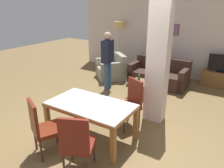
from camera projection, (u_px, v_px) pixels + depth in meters
The scene contains 14 objects.
ground_plane at pixel (92, 137), 4.24m from camera, with size 18.00×18.00×0.00m, color brown.
back_wall at pixel (173, 37), 7.38m from camera, with size 7.20×0.09×2.70m.
divider_pillar at pixel (158, 60), 4.45m from camera, with size 0.42×0.30×2.70m.
dining_table at pixel (91, 111), 4.03m from camera, with size 1.58×0.90×0.72m.
dining_chair_near_right at pixel (77, 142), 3.18m from camera, with size 0.61×0.61×1.00m.
dining_chair_far_right at pixel (130, 101), 4.49m from camera, with size 0.61×0.61×1.00m.
dining_chair_near_left at pixel (42, 126), 3.60m from camera, with size 0.61×0.61×1.00m.
sofa at pixel (159, 76), 6.85m from camera, with size 1.76×0.86×0.81m.
armchair at pixel (112, 70), 7.43m from camera, with size 1.23×1.23×0.82m.
coffee_table at pixel (142, 89), 6.07m from camera, with size 0.69×0.59×0.39m.
bottle at pixel (139, 80), 5.88m from camera, with size 0.07×0.07×0.26m.
tv_stand at pixel (222, 79), 6.68m from camera, with size 1.16×0.40×0.47m.
floor_lamp at pixel (120, 29), 7.97m from camera, with size 0.40×0.40×1.80m.
standing_person at pixel (108, 57), 6.27m from camera, with size 0.25×0.40×1.68m.
Camera 1 is at (2.25, -2.83, 2.47)m, focal length 35.00 mm.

